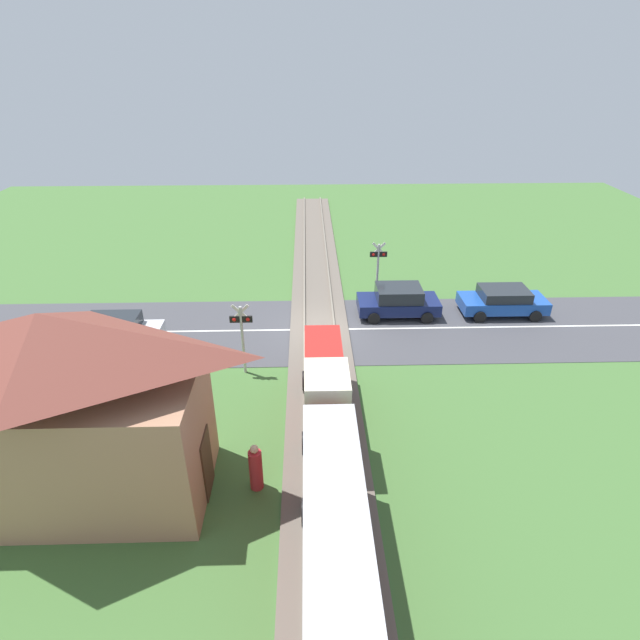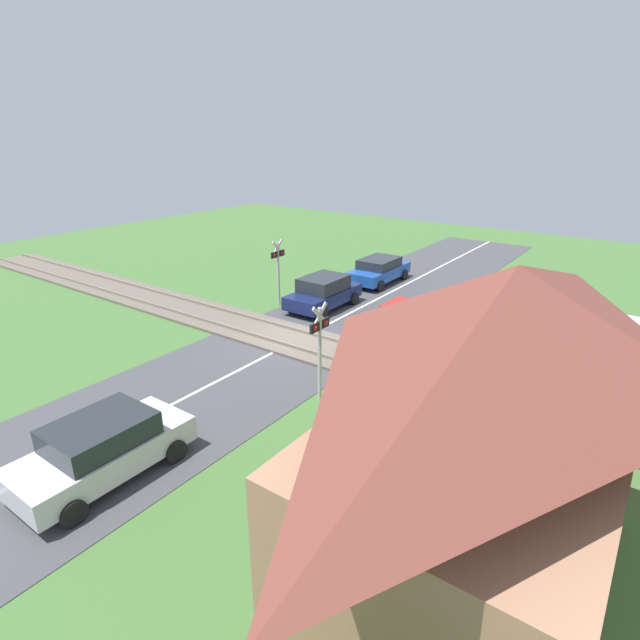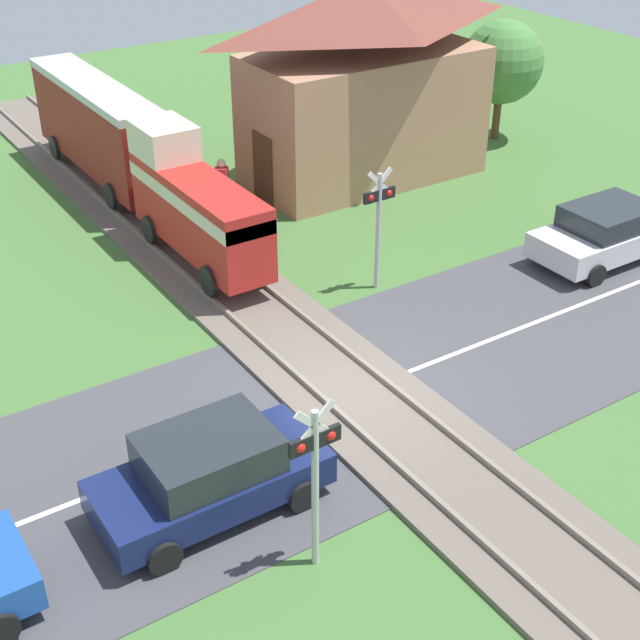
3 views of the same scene
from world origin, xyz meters
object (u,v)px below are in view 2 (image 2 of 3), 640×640
car_far_side (103,448)px  crossing_signal_east_approach (320,340)px  car_behind_queue (379,270)px  station_building (492,454)px  car_near_crossing (323,292)px  crossing_signal_west_approach (278,264)px  pedestrian_by_station (543,429)px  train (619,372)px

car_far_side → crossing_signal_east_approach: 6.48m
car_behind_queue → station_building: (16.60, 11.29, 2.26)m
car_near_crossing → car_behind_queue: (-5.32, 0.00, -0.06)m
crossing_signal_west_approach → station_building: size_ratio=0.40×
station_building → pedestrian_by_station: (-5.10, -0.06, -2.24)m
car_near_crossing → station_building: size_ratio=0.51×
crossing_signal_east_approach → pedestrian_by_station: bearing=99.2°
crossing_signal_east_approach → car_near_crossing: bearing=-145.5°
crossing_signal_west_approach → car_behind_queue: bearing=161.4°
car_near_crossing → car_behind_queue: 5.32m
car_far_side → car_behind_queue: 18.76m
train → crossing_signal_east_approach: (3.19, -7.54, 0.16)m
train → car_far_side: (9.21, -9.61, -1.07)m
station_building → pedestrian_by_station: station_building is taller
train → car_near_crossing: (-4.01, -12.49, -1.07)m
car_far_side → station_building: (-1.93, 8.41, 2.20)m
car_near_crossing → pedestrian_by_station: (6.18, 11.23, -0.05)m
crossing_signal_west_approach → pedestrian_by_station: (5.36, 13.30, -1.27)m
car_behind_queue → station_building: 20.20m
train → car_far_side: size_ratio=3.26×
train → pedestrian_by_station: (2.17, -1.25, -1.12)m
train → crossing_signal_east_approach: train is taller
pedestrian_by_station → car_far_side: bearing=-49.9°
car_far_side → crossing_signal_east_approach: (-6.02, 2.06, 1.23)m
car_far_side → car_behind_queue: bearing=-171.2°
crossing_signal_west_approach → pedestrian_by_station: crossing_signal_west_approach is taller
crossing_signal_east_approach → station_building: 7.61m
car_behind_queue → pedestrian_by_station: pedestrian_by_station is taller
car_near_crossing → train: bearing=72.2°
train → station_building: size_ratio=1.71×
crossing_signal_west_approach → pedestrian_by_station: bearing=68.0°
train → station_building: 7.46m
crossing_signal_west_approach → crossing_signal_east_approach: (6.38, 7.01, 0.00)m
car_near_crossing → car_behind_queue: size_ratio=0.95×
car_near_crossing → car_far_side: bearing=12.3°
car_behind_queue → station_building: station_building is taller
train → car_near_crossing: 13.16m
crossing_signal_west_approach → crossing_signal_east_approach: bearing=47.7°
crossing_signal_east_approach → car_far_side: bearing=-18.9°
crossing_signal_east_approach → station_building: bearing=57.2°
crossing_signal_west_approach → station_building: 16.99m
car_far_side → crossing_signal_west_approach: 13.41m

